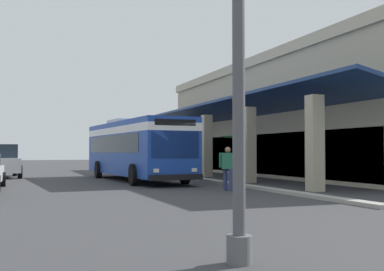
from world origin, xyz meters
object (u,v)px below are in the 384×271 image
object	(u,v)px
pedestrian	(228,166)
parked_suv_white	(0,160)
potted_palm	(238,168)
transit_bus	(135,146)

from	to	relation	value
pedestrian	parked_suv_white	bearing A→B (deg)	-146.85
potted_palm	parked_suv_white	bearing A→B (deg)	-127.09
transit_bus	pedestrian	xyz separation A→B (m)	(7.72, 1.88, -0.87)
pedestrian	potted_palm	distance (m)	5.45
transit_bus	parked_suv_white	distance (m)	8.96
transit_bus	parked_suv_white	world-z (taller)	transit_bus
parked_suv_white	transit_bus	bearing A→B (deg)	50.45
transit_bus	potted_palm	bearing A→B (deg)	56.88
parked_suv_white	pedestrian	world-z (taller)	parked_suv_white
potted_palm	pedestrian	bearing A→B (deg)	-30.22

